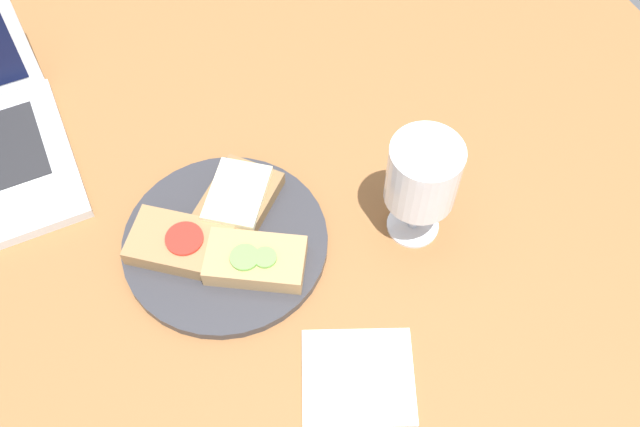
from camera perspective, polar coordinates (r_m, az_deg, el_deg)
wooden_table at (r=90.38cm, az=-6.67°, el=-1.31°), size 140.00×140.00×3.00cm
plate at (r=87.15cm, az=-7.57°, el=-2.28°), size 24.84×24.84×1.29cm
sandwich_with_cucumber at (r=83.21cm, az=-5.40°, el=-3.84°), size 13.15×11.42×2.98cm
sandwich_with_cheese at (r=87.91cm, az=-6.57°, el=1.21°), size 13.10×12.88×2.94cm
sandwich_with_tomato at (r=85.75cm, az=-11.10°, el=-2.38°), size 13.77×12.96×2.70cm
wine_glass at (r=80.42cm, az=8.21°, el=2.87°), size 8.28×8.28×15.30cm
napkin at (r=79.87cm, az=3.07°, el=-12.91°), size 15.58×14.95×0.40cm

